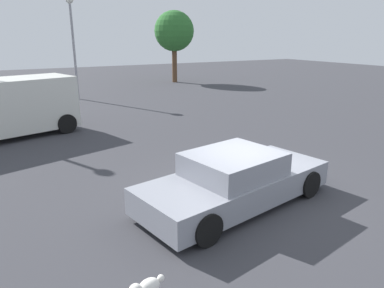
{
  "coord_description": "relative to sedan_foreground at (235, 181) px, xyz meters",
  "views": [
    {
      "loc": [
        -4.82,
        -6.17,
        3.67
      ],
      "look_at": [
        -0.31,
        1.8,
        0.9
      ],
      "focal_mm": 33.35,
      "sensor_mm": 36.0,
      "label": 1
    }
  ],
  "objects": [
    {
      "name": "ground_plane",
      "position": [
        0.33,
        0.2,
        -0.57
      ],
      "size": [
        80.0,
        80.0,
        0.0
      ],
      "primitive_type": "plane",
      "color": "#38383D"
    },
    {
      "name": "sedan_foreground",
      "position": [
        0.0,
        0.0,
        0.0
      ],
      "size": [
        4.89,
        2.57,
        1.24
      ],
      "rotation": [
        0.0,
        0.0,
        0.17
      ],
      "color": "gray",
      "rests_on": "ground_plane"
    },
    {
      "name": "dog",
      "position": [
        -2.97,
        -1.97,
        -0.31
      ],
      "size": [
        0.59,
        0.31,
        0.41
      ],
      "rotation": [
        0.0,
        0.0,
        3.37
      ],
      "color": "white",
      "rests_on": "ground_plane"
    },
    {
      "name": "light_post_near",
      "position": [
        0.14,
        16.33,
        3.47
      ],
      "size": [
        0.44,
        0.44,
        5.9
      ],
      "color": "gray",
      "rests_on": "ground_plane"
    },
    {
      "name": "tree_back_left",
      "position": [
        9.09,
        20.96,
        3.48
      ],
      "size": [
        3.2,
        3.2,
        5.69
      ],
      "color": "brown",
      "rests_on": "ground_plane"
    }
  ]
}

